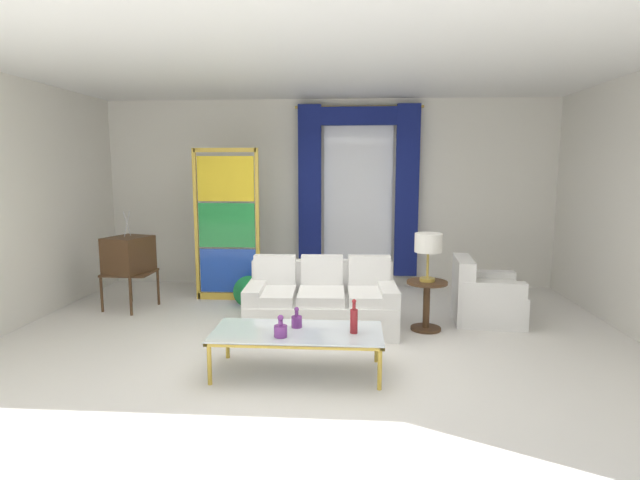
# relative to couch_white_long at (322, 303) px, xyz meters

# --- Properties ---
(ground_plane) EXTENTS (16.00, 16.00, 0.00)m
(ground_plane) POSITION_rel_couch_white_long_xyz_m (-0.05, -0.73, -0.30)
(ground_plane) COLOR white
(wall_rear) EXTENTS (8.00, 0.12, 3.00)m
(wall_rear) POSITION_rel_couch_white_long_xyz_m (-0.05, 2.33, 1.20)
(wall_rear) COLOR white
(wall_rear) RESTS_ON ground
(wall_left) EXTENTS (0.12, 7.00, 3.00)m
(wall_left) POSITION_rel_couch_white_long_xyz_m (-3.71, -0.13, 1.20)
(wall_left) COLOR white
(wall_left) RESTS_ON ground
(ceiling_slab) EXTENTS (8.00, 7.60, 0.04)m
(ceiling_slab) POSITION_rel_couch_white_long_xyz_m (-0.05, 0.07, 2.72)
(ceiling_slab) COLOR white
(curtained_window) EXTENTS (2.00, 0.17, 2.70)m
(curtained_window) POSITION_rel_couch_white_long_xyz_m (0.44, 2.17, 1.44)
(curtained_window) COLOR white
(curtained_window) RESTS_ON ground
(couch_white_long) EXTENTS (1.80, 0.99, 0.86)m
(couch_white_long) POSITION_rel_couch_white_long_xyz_m (0.00, 0.00, 0.00)
(couch_white_long) COLOR white
(couch_white_long) RESTS_ON ground
(coffee_table) EXTENTS (1.59, 0.72, 0.41)m
(coffee_table) POSITION_rel_couch_white_long_xyz_m (-0.14, -1.35, 0.08)
(coffee_table) COLOR silver
(coffee_table) RESTS_ON ground
(bottle_blue_decanter) EXTENTS (0.07, 0.07, 0.32)m
(bottle_blue_decanter) POSITION_rel_couch_white_long_xyz_m (0.39, -1.38, 0.23)
(bottle_blue_decanter) COLOR maroon
(bottle_blue_decanter) RESTS_ON coffee_table
(bottle_crystal_tall) EXTENTS (0.10, 0.10, 0.20)m
(bottle_crystal_tall) POSITION_rel_couch_white_long_xyz_m (-0.16, -1.25, 0.17)
(bottle_crystal_tall) COLOR #753384
(bottle_crystal_tall) RESTS_ON coffee_table
(bottle_amber_squat) EXTENTS (0.12, 0.12, 0.20)m
(bottle_amber_squat) POSITION_rel_couch_white_long_xyz_m (-0.27, -1.53, 0.17)
(bottle_amber_squat) COLOR #753384
(bottle_amber_squat) RESTS_ON coffee_table
(vintage_tv) EXTENTS (0.65, 0.71, 1.35)m
(vintage_tv) POSITION_rel_couch_white_long_xyz_m (-2.68, 0.67, 0.42)
(vintage_tv) COLOR #472D19
(vintage_tv) RESTS_ON ground
(armchair_white) EXTENTS (0.89, 0.89, 0.80)m
(armchair_white) POSITION_rel_couch_white_long_xyz_m (2.01, 0.42, -0.02)
(armchair_white) COLOR white
(armchair_white) RESTS_ON ground
(stained_glass_divider) EXTENTS (0.95, 0.05, 2.20)m
(stained_glass_divider) POSITION_rel_couch_white_long_xyz_m (-1.45, 1.21, 0.75)
(stained_glass_divider) COLOR gold
(stained_glass_divider) RESTS_ON ground
(peacock_figurine) EXTENTS (0.44, 0.60, 0.50)m
(peacock_figurine) POSITION_rel_couch_white_long_xyz_m (-1.09, 0.80, -0.08)
(peacock_figurine) COLOR beige
(peacock_figurine) RESTS_ON ground
(round_side_table) EXTENTS (0.48, 0.48, 0.59)m
(round_side_table) POSITION_rel_couch_white_long_xyz_m (1.25, 0.01, 0.05)
(round_side_table) COLOR #472D19
(round_side_table) RESTS_ON ground
(table_lamp_brass) EXTENTS (0.32, 0.32, 0.57)m
(table_lamp_brass) POSITION_rel_couch_white_long_xyz_m (1.25, 0.01, 0.72)
(table_lamp_brass) COLOR #B29338
(table_lamp_brass) RESTS_ON round_side_table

